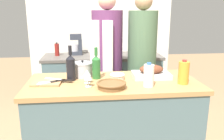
% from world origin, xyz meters
% --- Properties ---
extents(kitchen_island, '(1.57, 0.71, 0.93)m').
position_xyz_m(kitchen_island, '(0.00, 0.00, 0.47)').
color(kitchen_island, '#4C666B').
rests_on(kitchen_island, ground_plane).
extents(back_counter, '(1.76, 0.60, 0.90)m').
position_xyz_m(back_counter, '(0.00, 1.44, 0.45)').
color(back_counter, '#4C666B').
rests_on(back_counter, ground_plane).
extents(back_wall, '(2.26, 0.10, 2.55)m').
position_xyz_m(back_wall, '(0.00, 1.79, 1.27)').
color(back_wall, silver).
rests_on(back_wall, ground_plane).
extents(roasting_pan, '(0.36, 0.26, 0.12)m').
position_xyz_m(roasting_pan, '(0.38, 0.09, 0.98)').
color(roasting_pan, '#BCBCC1').
rests_on(roasting_pan, kitchen_island).
extents(wicker_basket, '(0.25, 0.25, 0.05)m').
position_xyz_m(wicker_basket, '(-0.04, -0.19, 0.96)').
color(wicker_basket, brown).
rests_on(wicker_basket, kitchen_island).
extents(cutting_board, '(0.26, 0.21, 0.02)m').
position_xyz_m(cutting_board, '(-0.60, -0.01, 0.94)').
color(cutting_board, '#AD7F51').
rests_on(cutting_board, kitchen_island).
extents(stock_pot, '(0.20, 0.20, 0.16)m').
position_xyz_m(stock_pot, '(-0.28, 0.20, 1.00)').
color(stock_pot, '#B7B7BC').
rests_on(stock_pot, kitchen_island).
extents(mixing_bowl, '(0.14, 0.14, 0.05)m').
position_xyz_m(mixing_bowl, '(0.05, 0.06, 0.96)').
color(mixing_bowl, beige).
rests_on(mixing_bowl, kitchen_island).
extents(juice_jug, '(0.09, 0.09, 0.22)m').
position_xyz_m(juice_jug, '(0.61, -0.13, 1.04)').
color(juice_jug, orange).
rests_on(juice_jug, kitchen_island).
extents(milk_jug, '(0.09, 0.09, 0.21)m').
position_xyz_m(milk_jug, '(0.28, -0.18, 1.03)').
color(milk_jug, white).
rests_on(milk_jug, kitchen_island).
extents(wine_bottle_green, '(0.08, 0.08, 0.30)m').
position_xyz_m(wine_bottle_green, '(-0.15, 0.11, 1.05)').
color(wine_bottle_green, '#28662D').
rests_on(wine_bottle_green, kitchen_island).
extents(wine_bottle_dark, '(0.08, 0.08, 0.33)m').
position_xyz_m(wine_bottle_dark, '(-0.39, 0.08, 1.06)').
color(wine_bottle_dark, black).
rests_on(wine_bottle_dark, kitchen_island).
extents(wine_glass_left, '(0.07, 0.07, 0.12)m').
position_xyz_m(wine_glass_left, '(-0.23, -0.13, 1.02)').
color(wine_glass_left, silver).
rests_on(wine_glass_left, kitchen_island).
extents(wine_glass_right, '(0.07, 0.07, 0.12)m').
position_xyz_m(wine_glass_right, '(-0.24, -0.02, 1.02)').
color(wine_glass_right, silver).
rests_on(wine_glass_right, kitchen_island).
extents(knife_chef, '(0.27, 0.14, 0.01)m').
position_xyz_m(knife_chef, '(-0.49, 0.04, 0.95)').
color(knife_chef, '#B7B7BC').
rests_on(knife_chef, cutting_board).
extents(knife_paring, '(0.24, 0.09, 0.01)m').
position_xyz_m(knife_paring, '(-0.54, -0.01, 0.95)').
color(knife_paring, '#B7B7BC').
rests_on(knife_paring, cutting_board).
extents(knife_bread, '(0.18, 0.12, 0.01)m').
position_xyz_m(knife_bread, '(-0.58, -0.04, 0.95)').
color(knife_bread, '#B7B7BC').
rests_on(knife_bread, cutting_board).
extents(stand_mixer, '(0.18, 0.14, 0.32)m').
position_xyz_m(stand_mixer, '(-0.39, 1.54, 1.03)').
color(stand_mixer, '#333842').
rests_on(stand_mixer, back_counter).
extents(condiment_bottle_tall, '(0.05, 0.05, 0.20)m').
position_xyz_m(condiment_bottle_tall, '(0.49, 1.50, 0.99)').
color(condiment_bottle_tall, '#234C28').
rests_on(condiment_bottle_tall, back_counter).
extents(condiment_bottle_short, '(0.07, 0.07, 0.20)m').
position_xyz_m(condiment_bottle_short, '(-0.68, 1.48, 0.99)').
color(condiment_bottle_short, maroon).
rests_on(condiment_bottle_short, back_counter).
extents(person_cook_aproned, '(0.40, 0.41, 1.77)m').
position_xyz_m(person_cook_aproned, '(0.01, 0.77, 0.98)').
color(person_cook_aproned, beige).
rests_on(person_cook_aproned, ground_plane).
extents(person_cook_guest, '(0.35, 0.35, 1.77)m').
position_xyz_m(person_cook_guest, '(0.43, 0.71, 0.98)').
color(person_cook_guest, beige).
rests_on(person_cook_guest, ground_plane).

